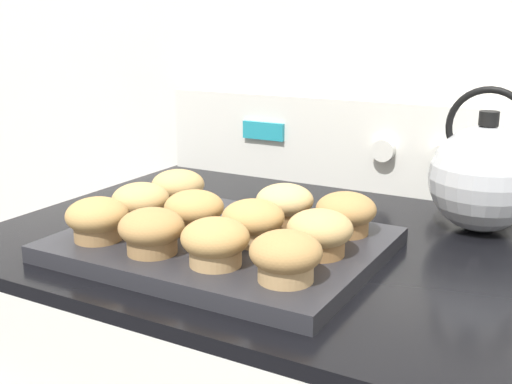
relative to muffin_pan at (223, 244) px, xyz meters
The scene contains 15 objects.
wall_back 0.55m from the muffin_pan, 87.53° to the left, with size 8.00×0.05×2.40m.
control_panel 0.42m from the muffin_pan, 87.01° to the left, with size 0.75×0.07×0.16m.
muffin_pan is the anchor object (origin of this frame).
muffin_r0_c0 0.17m from the muffin_pan, 146.30° to the right, with size 0.08×0.08×0.06m.
muffin_r0_c1 0.11m from the muffin_pan, 114.58° to the right, with size 0.08×0.08×0.06m.
muffin_r0_c2 0.11m from the muffin_pan, 62.44° to the right, with size 0.08×0.08×0.06m.
muffin_r0_c3 0.17m from the muffin_pan, 33.10° to the right, with size 0.08×0.08×0.06m.
muffin_r1_c0 0.14m from the muffin_pan, behind, with size 0.08×0.08×0.06m.
muffin_r1_c1 0.06m from the muffin_pan, behind, with size 0.08×0.08×0.06m.
muffin_r1_c2 0.06m from the muffin_pan, ahead, with size 0.08×0.08×0.06m.
muffin_r1_c3 0.14m from the muffin_pan, ahead, with size 0.08×0.08×0.06m.
muffin_r2_c0 0.17m from the muffin_pan, 146.80° to the left, with size 0.08×0.08×0.06m.
muffin_r2_c2 0.11m from the muffin_pan, 64.18° to the left, with size 0.08×0.08×0.06m.
muffin_r2_c3 0.17m from the muffin_pan, 34.33° to the left, with size 0.08×0.08×0.06m.
tea_kettle 0.39m from the muffin_pan, 43.55° to the left, with size 0.19×0.15×0.21m.
Camera 1 is at (0.41, -0.45, 1.20)m, focal length 45.00 mm.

